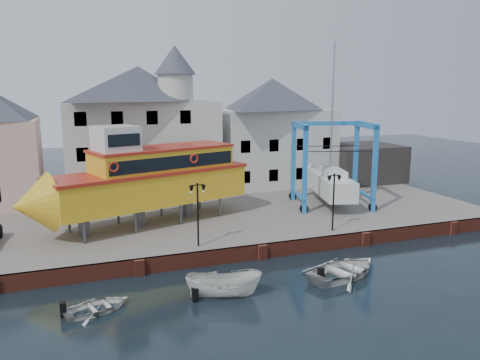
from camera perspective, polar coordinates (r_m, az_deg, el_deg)
name	(u,v)px	position (r m, az deg, el deg)	size (l,w,h in m)	color
ground	(262,259)	(31.33, 2.70, -9.61)	(140.00, 140.00, 0.00)	#18242B
hardstanding	(214,212)	(41.08, -3.23, -3.90)	(44.00, 22.00, 1.00)	#635C55
quay_wall	(262,251)	(31.25, 2.64, -8.69)	(44.00, 0.47, 1.00)	maroon
building_white_main	(142,129)	(46.05, -11.87, 6.13)	(14.00, 8.30, 14.00)	beige
building_white_right	(272,132)	(50.55, 3.89, 5.90)	(12.00, 8.00, 11.20)	beige
shed_dark	(360,163)	(54.11, 14.44, 2.07)	(8.00, 7.00, 4.00)	black
lamp_post_left	(198,198)	(29.98, -5.19, -2.25)	(1.12, 0.32, 4.20)	black
lamp_post_right	(334,188)	(33.87, 11.38, -0.90)	(1.12, 0.32, 4.20)	black
tour_boat	(139,179)	(35.20, -12.25, 0.12)	(17.66, 9.29, 7.51)	#59595E
travel_lift	(329,178)	(42.30, 10.77, 0.29)	(7.64, 9.57, 14.01)	#1654AA
motorboat_a	(224,297)	(26.03, -1.98, -14.03)	(1.56, 4.13, 1.60)	silver
motorboat_b	(344,276)	(29.31, 12.57, -11.36)	(3.70, 5.18, 1.07)	silver
motorboat_d	(98,311)	(25.53, -16.98, -15.05)	(2.36, 3.31, 0.68)	silver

